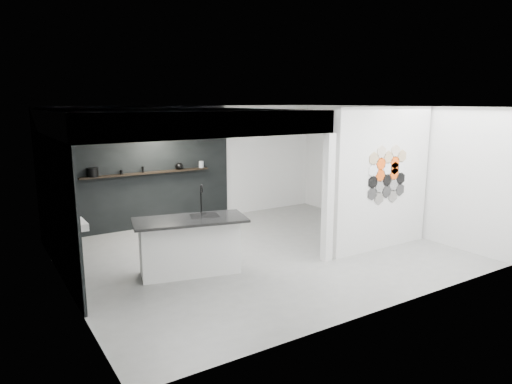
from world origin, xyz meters
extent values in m
cube|color=slate|center=(0.00, 0.00, -0.01)|extent=(7.00, 6.00, 0.01)
cube|color=silver|center=(2.23, -1.00, 1.40)|extent=(2.45, 0.15, 2.80)
cube|color=black|center=(-1.30, 2.97, 1.18)|extent=(4.40, 0.04, 2.35)
cube|color=black|center=(-3.47, 1.00, 1.18)|extent=(0.04, 4.00, 2.35)
cube|color=silver|center=(-1.30, 1.00, 2.55)|extent=(4.40, 4.00, 0.40)
cube|color=silver|center=(0.82, -1.00, 1.18)|extent=(0.16, 0.16, 2.35)
cube|color=silver|center=(-1.30, -0.92, 2.55)|extent=(4.40, 0.16, 0.40)
cube|color=silver|center=(-3.24, 0.80, 0.85)|extent=(0.40, 0.60, 0.12)
cube|color=black|center=(-1.20, 2.87, 1.30)|extent=(3.00, 0.15, 0.04)
cube|color=silver|center=(-1.58, -0.25, 0.47)|extent=(1.74, 0.97, 0.94)
cube|color=black|center=(-1.60, -0.33, 0.96)|extent=(2.00, 1.23, 0.04)
cube|color=black|center=(-1.30, -0.26, 0.98)|extent=(0.58, 0.52, 0.02)
cylinder|color=black|center=(-1.25, -0.04, 1.20)|extent=(0.03, 0.03, 0.44)
torus|color=black|center=(-1.27, -0.11, 1.42)|extent=(0.06, 0.15, 0.15)
cylinder|color=black|center=(-2.40, 2.87, 1.42)|extent=(0.28, 0.28, 0.19)
ellipsoid|color=black|center=(-0.42, 2.87, 1.40)|extent=(0.24, 0.24, 0.16)
cylinder|color=gray|center=(0.15, 2.87, 1.36)|extent=(0.14, 0.14, 0.09)
cylinder|color=gray|center=(0.15, 2.87, 1.40)|extent=(0.13, 0.13, 0.16)
cylinder|color=black|center=(-1.31, 2.87, 1.39)|extent=(0.06, 0.06, 0.14)
cylinder|color=black|center=(-1.79, 2.87, 1.37)|extent=(0.09, 0.09, 0.09)
cylinder|color=#2D2D2D|center=(1.86, -1.09, 1.16)|extent=(0.26, 0.02, 0.26)
cylinder|color=black|center=(1.86, -1.09, 1.39)|extent=(0.26, 0.02, 0.26)
cylinder|color=white|center=(1.86, -1.09, 1.61)|extent=(0.26, 0.02, 0.26)
cylinder|color=tan|center=(1.86, -1.09, 1.84)|extent=(0.26, 0.02, 0.26)
cylinder|color=#66635E|center=(2.06, -1.09, 1.05)|extent=(0.26, 0.02, 0.26)
cylinder|color=silver|center=(2.06, -1.09, 1.27)|extent=(0.26, 0.02, 0.26)
cylinder|color=#F24F0C|center=(2.06, -1.09, 1.50)|extent=(0.26, 0.02, 0.26)
cylinder|color=#F24F0C|center=(2.06, -1.09, 1.73)|extent=(0.26, 0.02, 0.26)
cylinder|color=beige|center=(2.06, -1.09, 1.95)|extent=(0.26, 0.02, 0.26)
cylinder|color=#2D2D2D|center=(2.25, -1.09, 1.16)|extent=(0.26, 0.02, 0.26)
cylinder|color=black|center=(2.25, -1.09, 1.39)|extent=(0.26, 0.02, 0.26)
cylinder|color=white|center=(2.25, -1.09, 1.61)|extent=(0.26, 0.02, 0.26)
cylinder|color=tan|center=(2.25, -1.09, 1.84)|extent=(0.26, 0.02, 0.26)
cylinder|color=#66635E|center=(2.44, -1.09, 1.05)|extent=(0.26, 0.02, 0.26)
cylinder|color=silver|center=(2.44, -1.09, 1.27)|extent=(0.26, 0.02, 0.26)
cylinder|color=#F24F0C|center=(2.44, -1.09, 1.50)|extent=(0.26, 0.02, 0.26)
cylinder|color=#F24F0C|center=(2.44, -1.09, 1.73)|extent=(0.26, 0.02, 0.26)
cylinder|color=beige|center=(2.44, -1.09, 1.95)|extent=(0.26, 0.02, 0.26)
cylinder|color=#2D2D2D|center=(2.64, -1.09, 1.16)|extent=(0.26, 0.02, 0.26)
cylinder|color=black|center=(2.64, -1.09, 1.39)|extent=(0.26, 0.02, 0.26)
cylinder|color=white|center=(2.64, -1.09, 1.61)|extent=(0.26, 0.02, 0.26)
cylinder|color=tan|center=(2.64, -1.09, 1.84)|extent=(0.26, 0.02, 0.26)
cylinder|color=#F24F0C|center=(2.44, -1.09, 1.61)|extent=(0.26, 0.02, 0.26)
camera|label=1|loc=(-4.60, -7.12, 2.89)|focal=32.00mm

